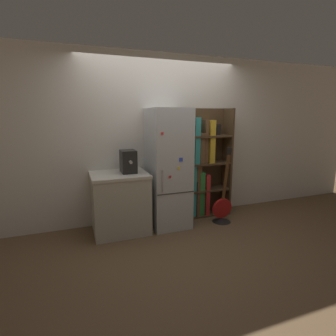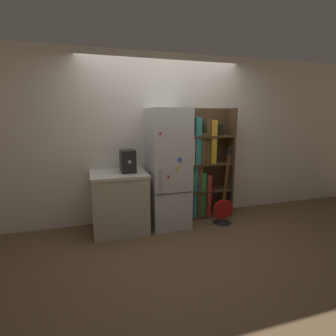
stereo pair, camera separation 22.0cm
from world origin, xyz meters
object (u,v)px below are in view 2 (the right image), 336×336
Objects in this scene: espresso_machine at (128,161)px; guitar at (223,212)px; bookshelf at (202,168)px; refrigerator at (168,168)px.

guitar is (1.43, -0.23, -0.85)m from espresso_machine.
espresso_machine is 0.26× the size of guitar.
espresso_machine is (-1.25, -0.18, 0.21)m from bookshelf.
espresso_machine is at bearing 170.83° from guitar.
bookshelf reaches higher than espresso_machine.
bookshelf is 5.57× the size of espresso_machine.
refrigerator is at bearing -164.14° from bookshelf.
bookshelf is at bearing 113.82° from guitar.
bookshelf is 1.47× the size of guitar.
espresso_machine is (-0.60, 0.01, 0.14)m from refrigerator.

